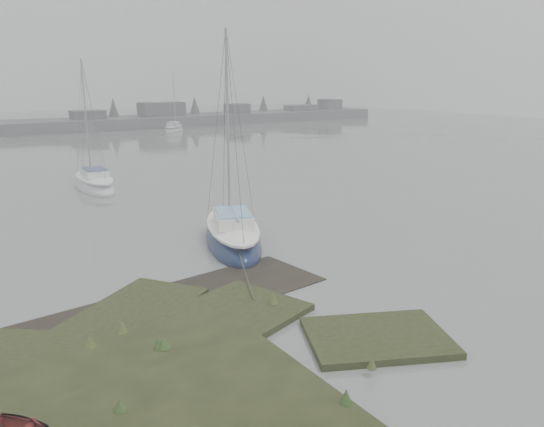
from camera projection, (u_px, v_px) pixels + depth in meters
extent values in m
plane|color=slate|center=(66.00, 172.00, 37.72)|extent=(160.00, 160.00, 0.00)
cube|color=#4C4F51|center=(198.00, 120.00, 77.35)|extent=(60.00, 8.00, 1.60)
cube|color=#424247|center=(88.00, 119.00, 67.74)|extent=(4.00, 3.00, 2.20)
cube|color=#424247|center=(162.00, 113.00, 73.02)|extent=(6.00, 3.00, 3.00)
cube|color=#424247|center=(237.00, 112.00, 79.54)|extent=(3.00, 3.00, 2.50)
cube|color=#424247|center=(301.00, 111.00, 86.05)|extent=(5.00, 3.00, 2.00)
cube|color=#424247|center=(330.00, 108.00, 89.18)|extent=(3.00, 3.00, 2.80)
cone|color=#384238|center=(114.00, 111.00, 71.31)|extent=(2.00, 2.00, 3.50)
cone|color=#384238|center=(195.00, 108.00, 77.76)|extent=(2.00, 2.00, 3.50)
cone|color=#384238|center=(263.00, 106.00, 84.21)|extent=(2.00, 2.00, 3.50)
cone|color=#384238|center=(308.00, 105.00, 89.05)|extent=(2.00, 2.00, 3.50)
ellipsoid|color=#0F1B3D|center=(233.00, 241.00, 21.30)|extent=(4.30, 6.68, 1.54)
ellipsoid|color=white|center=(232.00, 226.00, 21.14)|extent=(3.61, 5.76, 0.44)
cube|color=white|center=(233.00, 218.00, 20.79)|extent=(2.07, 2.53, 0.45)
cube|color=#75A9CC|center=(233.00, 212.00, 20.73)|extent=(1.92, 2.33, 0.07)
cylinder|color=#939399|center=(228.00, 124.00, 20.94)|extent=(0.10, 0.10, 7.26)
cylinder|color=#939399|center=(234.00, 213.00, 20.56)|extent=(1.02, 2.39, 0.08)
ellipsoid|color=silver|center=(95.00, 187.00, 31.87)|extent=(2.10, 5.85, 1.41)
ellipsoid|color=white|center=(94.00, 178.00, 31.73)|extent=(1.69, 5.09, 0.40)
cube|color=white|center=(95.00, 173.00, 31.44)|extent=(1.31, 2.03, 0.41)
cube|color=navy|center=(94.00, 169.00, 31.38)|extent=(1.22, 1.86, 0.07)
cylinder|color=#939399|center=(86.00, 116.00, 31.46)|extent=(0.09, 0.09, 6.61)
cylinder|color=#939399|center=(95.00, 169.00, 31.25)|extent=(0.15, 2.32, 0.07)
ellipsoid|color=#B0B6BB|center=(174.00, 131.00, 66.42)|extent=(4.85, 5.45, 1.34)
ellipsoid|color=silver|center=(174.00, 126.00, 66.29)|extent=(4.13, 4.67, 0.38)
cube|color=silver|center=(173.00, 124.00, 65.98)|extent=(2.10, 2.22, 0.39)
cube|color=#AEB4BA|center=(173.00, 122.00, 65.93)|extent=(1.94, 2.05, 0.06)
cylinder|color=#939399|center=(174.00, 98.00, 66.13)|extent=(0.09, 0.09, 6.31)
cylinder|color=#939399|center=(173.00, 122.00, 65.77)|extent=(1.43, 1.77, 0.07)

